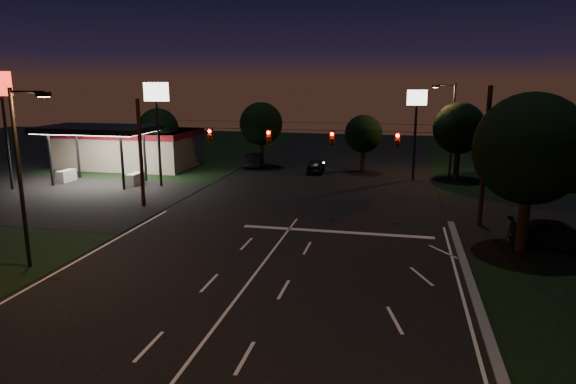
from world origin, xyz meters
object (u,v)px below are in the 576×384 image
(utility_pole_right, at_px, (479,225))
(car_oncoming_b, at_px, (252,160))
(car_oncoming_a, at_px, (316,166))
(car_cross, at_px, (558,235))
(tree_right_near, at_px, (530,150))

(utility_pole_right, xyz_separation_m, car_oncoming_b, (-21.00, 18.79, 0.78))
(utility_pole_right, bearing_deg, car_oncoming_a, 129.10)
(car_oncoming_a, height_order, car_oncoming_b, car_oncoming_b)
(car_oncoming_b, bearing_deg, car_oncoming_a, 147.29)
(utility_pole_right, distance_m, car_oncoming_b, 28.19)
(car_oncoming_a, relative_size, car_cross, 0.76)
(car_oncoming_a, xyz_separation_m, car_cross, (17.30, -20.83, 0.09))
(utility_pole_right, xyz_separation_m, car_cross, (3.64, -4.01, 0.77))
(car_cross, bearing_deg, car_oncoming_b, 52.19)
(car_oncoming_b, xyz_separation_m, car_cross, (24.64, -22.80, -0.01))
(car_cross, bearing_deg, utility_pole_right, 47.17)
(car_oncoming_b, bearing_deg, utility_pole_right, 120.52)
(tree_right_near, xyz_separation_m, car_cross, (2.11, 0.82, -4.91))
(car_oncoming_b, bearing_deg, tree_right_near, 115.98)
(tree_right_near, distance_m, car_cross, 5.40)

